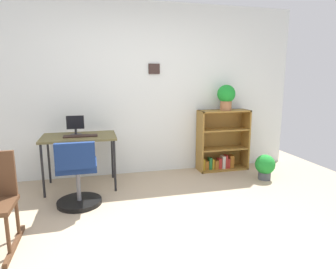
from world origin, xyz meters
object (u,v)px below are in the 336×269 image
Objects in this scene: office_chair at (78,177)px; bookshelf_low at (221,143)px; desk at (79,140)px; monitor at (75,125)px; potted_plant_on_shelf at (226,96)px; keyboard at (81,136)px; potted_plant_floor at (265,166)px.

bookshelf_low is at bearing 22.59° from office_chair.
desk is 3.64× the size of monitor.
monitor is 0.66× the size of potted_plant_on_shelf.
desk is 2.41× the size of potted_plant_on_shelf.
monitor is 0.19m from keyboard.
office_chair is (-0.01, -0.64, -0.31)m from desk.
potted_plant_on_shelf is at bearing 21.03° from office_chair.
desk is 0.10m from keyboard.
desk is at bearing -172.64° from bookshelf_low.
desk is 2.31m from potted_plant_on_shelf.
potted_plant_on_shelf is (2.24, 0.23, 0.54)m from desk.
potted_plant_on_shelf is 1.22m from potted_plant_floor.
monitor is at bearing 116.88° from keyboard.
keyboard is 2.28m from potted_plant_on_shelf.
bookshelf_low is 0.77m from potted_plant_on_shelf.
monitor reaches higher than desk.
potted_plant_floor is (2.63, 0.28, -0.15)m from office_chair.
desk is at bearing -54.12° from monitor.
bookshelf_low is at bearing 9.27° from keyboard.
monitor reaches higher than office_chair.
potted_plant_on_shelf is (2.25, 0.86, 0.85)m from office_chair.
bookshelf_low is 0.80m from potted_plant_floor.
office_chair is at bearing -157.41° from bookshelf_low.
desk is 2.24m from bookshelf_low.
potted_plant_floor is (0.39, -0.59, -1.00)m from potted_plant_on_shelf.
bookshelf_low is at bearing 7.36° from desk.
desk is 0.20m from monitor.
desk is 2.69m from potted_plant_floor.
potted_plant_floor is at bearing -7.83° from desk.
potted_plant_floor is (2.62, -0.36, -0.46)m from desk.
office_chair is 2.55m from potted_plant_on_shelf.
desk is 0.71m from office_chair.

